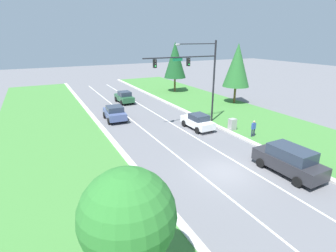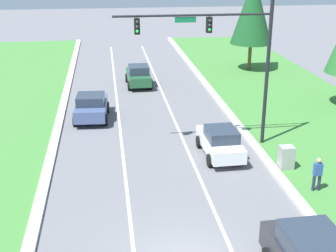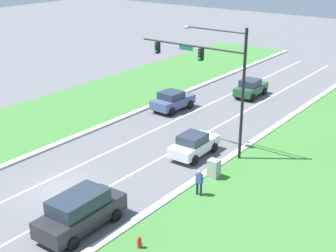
# 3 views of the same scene
# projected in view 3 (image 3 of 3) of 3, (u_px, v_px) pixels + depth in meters

# --- Properties ---
(ground_plane) EXTENTS (160.00, 160.00, 0.00)m
(ground_plane) POSITION_uv_depth(u_px,v_px,m) (64.00, 191.00, 27.94)
(ground_plane) COLOR slate
(curb_strip_right) EXTENTS (0.50, 90.00, 0.15)m
(curb_strip_right) POSITION_uv_depth(u_px,v_px,m) (135.00, 221.00, 24.74)
(curb_strip_right) COLOR beige
(curb_strip_right) RESTS_ON ground_plane
(curb_strip_left) EXTENTS (0.50, 90.00, 0.15)m
(curb_strip_left) POSITION_uv_depth(u_px,v_px,m) (7.00, 165.00, 31.09)
(curb_strip_left) COLOR beige
(curb_strip_left) RESTS_ON ground_plane
(lane_stripe_inner_left) EXTENTS (0.14, 81.00, 0.01)m
(lane_stripe_inner_left) POSITION_uv_depth(u_px,v_px,m) (44.00, 182.00, 28.95)
(lane_stripe_inner_left) COLOR white
(lane_stripe_inner_left) RESTS_ON ground_plane
(lane_stripe_inner_right) EXTENTS (0.14, 81.00, 0.01)m
(lane_stripe_inner_right) POSITION_uv_depth(u_px,v_px,m) (85.00, 200.00, 26.93)
(lane_stripe_inner_right) COLOR white
(lane_stripe_inner_right) RESTS_ON ground_plane
(traffic_signal_mast) EXTENTS (8.38, 0.41, 8.94)m
(traffic_signal_mast) POSITION_uv_depth(u_px,v_px,m) (214.00, 70.00, 31.22)
(traffic_signal_mast) COLOR black
(traffic_signal_mast) RESTS_ON ground_plane
(white_sedan) EXTENTS (2.01, 4.17, 1.63)m
(white_sedan) POSITION_uv_depth(u_px,v_px,m) (194.00, 145.00, 32.34)
(white_sedan) COLOR white
(white_sedan) RESTS_ON ground_plane
(slate_blue_sedan) EXTENTS (2.33, 4.23, 1.73)m
(slate_blue_sedan) POSITION_uv_depth(u_px,v_px,m) (172.00, 100.00, 41.36)
(slate_blue_sedan) COLOR #475684
(slate_blue_sedan) RESTS_ON ground_plane
(forest_sedan) EXTENTS (2.02, 4.16, 1.73)m
(forest_sedan) POSITION_uv_depth(u_px,v_px,m) (251.00, 88.00, 45.06)
(forest_sedan) COLOR #235633
(forest_sedan) RESTS_ON ground_plane
(charcoal_suv) EXTENTS (2.26, 5.02, 2.01)m
(charcoal_suv) POSITION_uv_depth(u_px,v_px,m) (80.00, 211.00, 23.83)
(charcoal_suv) COLOR #28282D
(charcoal_suv) RESTS_ON ground_plane
(utility_cabinet) EXTENTS (0.70, 0.60, 1.26)m
(utility_cabinet) POSITION_uv_depth(u_px,v_px,m) (214.00, 169.00, 29.24)
(utility_cabinet) COLOR #9E9E99
(utility_cabinet) RESTS_ON ground_plane
(pedestrian) EXTENTS (0.40, 0.23, 1.69)m
(pedestrian) POSITION_uv_depth(u_px,v_px,m) (199.00, 182.00, 27.02)
(pedestrian) COLOR #232842
(pedestrian) RESTS_ON ground_plane
(fire_hydrant) EXTENTS (0.34, 0.20, 0.70)m
(fire_hydrant) POSITION_uv_depth(u_px,v_px,m) (139.00, 243.00, 22.46)
(fire_hydrant) COLOR red
(fire_hydrant) RESTS_ON ground_plane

